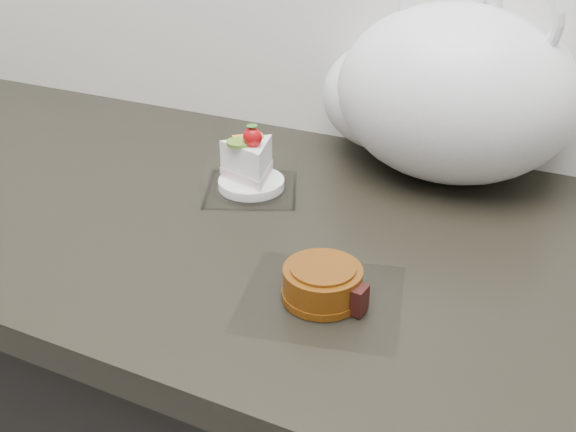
# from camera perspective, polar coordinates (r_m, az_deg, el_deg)

# --- Properties ---
(cake_tray) EXTENTS (0.17, 0.17, 0.10)m
(cake_tray) POSITION_cam_1_polar(r_m,az_deg,el_deg) (0.92, -3.31, 3.88)
(cake_tray) COLOR white
(cake_tray) RESTS_ON counter
(mooncake_wrap) EXTENTS (0.20, 0.19, 0.04)m
(mooncake_wrap) POSITION_cam_1_polar(r_m,az_deg,el_deg) (0.69, 3.18, -6.26)
(mooncake_wrap) COLOR white
(mooncake_wrap) RESTS_ON counter
(plastic_bag) EXTENTS (0.40, 0.29, 0.31)m
(plastic_bag) POSITION_cam_1_polar(r_m,az_deg,el_deg) (0.96, 13.35, 10.58)
(plastic_bag) COLOR white
(plastic_bag) RESTS_ON counter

